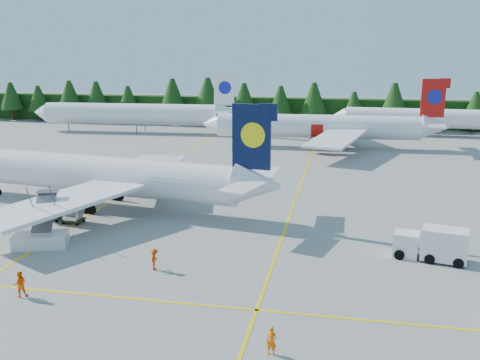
% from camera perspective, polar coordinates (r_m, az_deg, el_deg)
% --- Properties ---
extents(ground, '(320.00, 320.00, 0.00)m').
position_cam_1_polar(ground, '(41.73, -5.11, -9.22)').
color(ground, gray).
rests_on(ground, ground).
extents(taxi_stripe_a, '(0.25, 120.00, 0.01)m').
position_cam_1_polar(taxi_stripe_a, '(64.18, -12.19, -1.26)').
color(taxi_stripe_a, yellow).
rests_on(taxi_stripe_a, ground).
extents(taxi_stripe_b, '(0.25, 120.00, 0.01)m').
position_cam_1_polar(taxi_stripe_b, '(59.32, 5.88, -2.24)').
color(taxi_stripe_b, yellow).
rests_on(taxi_stripe_b, ground).
extents(taxi_stripe_cross, '(80.00, 0.25, 0.01)m').
position_cam_1_polar(taxi_stripe_cross, '(36.53, -7.79, -12.76)').
color(taxi_stripe_cross, yellow).
rests_on(taxi_stripe_cross, ground).
extents(treeline_hedge, '(220.00, 4.00, 6.00)m').
position_cam_1_polar(treeline_hedge, '(120.09, 5.86, 7.28)').
color(treeline_hedge, black).
rests_on(treeline_hedge, ground).
extents(airliner_navy, '(39.16, 31.99, 11.44)m').
position_cam_1_polar(airliner_navy, '(59.09, -16.26, 0.65)').
color(airliner_navy, white).
rests_on(airliner_navy, ground).
extents(airliner_red, '(40.38, 33.19, 11.73)m').
position_cam_1_polar(airliner_red, '(92.35, 7.83, 5.65)').
color(airliner_red, white).
rests_on(airliner_red, ground).
extents(airliner_far_left, '(41.86, 6.22, 12.17)m').
position_cam_1_polar(airliner_far_left, '(111.33, -12.18, 6.97)').
color(airliner_far_left, white).
rests_on(airliner_far_left, ground).
extents(airliner_far_right, '(37.61, 4.85, 10.93)m').
position_cam_1_polar(airliner_far_right, '(110.67, 19.00, 6.29)').
color(airliner_far_right, white).
rests_on(airliner_far_right, ground).
extents(airstairs, '(4.87, 6.61, 3.93)m').
position_cam_1_polar(airstairs, '(48.69, -20.43, -5.59)').
color(airstairs, white).
rests_on(airstairs, ground).
extents(service_truck, '(5.81, 3.11, 2.66)m').
position_cam_1_polar(service_truck, '(45.10, 19.68, -6.42)').
color(service_truck, white).
rests_on(service_truck, ground).
extents(uld_pair, '(4.48, 2.21, 1.50)m').
position_cam_1_polar(uld_pair, '(54.63, -18.37, -3.19)').
color(uld_pair, '#313728').
rests_on(uld_pair, ground).
extents(crew_a, '(0.64, 0.46, 1.64)m').
position_cam_1_polar(crew_a, '(30.35, 3.37, -16.77)').
color(crew_a, orange).
rests_on(crew_a, ground).
extents(crew_b, '(1.10, 1.05, 1.79)m').
position_cam_1_polar(crew_b, '(39.47, -22.43, -10.22)').
color(crew_b, '#FF6905').
rests_on(crew_b, ground).
extents(crew_c, '(0.53, 0.73, 1.66)m').
position_cam_1_polar(crew_c, '(41.27, -9.11, -8.36)').
color(crew_c, '#DA3A04').
rests_on(crew_c, ground).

